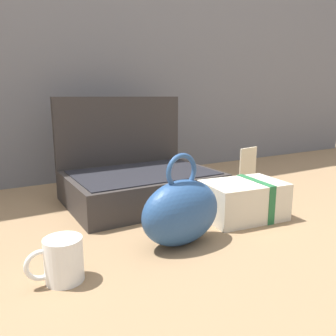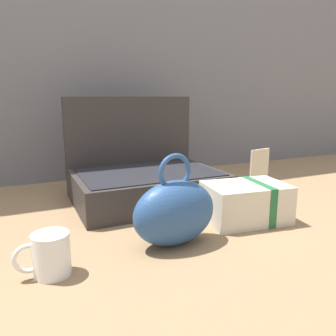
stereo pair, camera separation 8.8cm
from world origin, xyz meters
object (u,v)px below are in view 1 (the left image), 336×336
Objects in this scene: open_suitcase at (138,178)px; coffee_mug at (62,260)px; info_card_left at (248,168)px; cream_toiletry_bag at (244,200)px; teal_pouch_handbag at (181,212)px.

open_suitcase reaches higher than coffee_mug.
coffee_mug is 0.70× the size of info_card_left.
info_card_left reaches higher than cream_toiletry_bag.
cream_toiletry_bag is 2.21× the size of coffee_mug.
open_suitcase is at bearing 48.73° from coffee_mug.
cream_toiletry_bag is at bearing -58.07° from open_suitcase.
open_suitcase is 0.50m from coffee_mug.
open_suitcase is 0.35m from teal_pouch_handbag.
teal_pouch_handbag is 0.27m from coffee_mug.
open_suitcase is 0.42m from info_card_left.
info_card_left is at bearing 45.25° from cream_toiletry_bag.
teal_pouch_handbag reaches higher than cream_toiletry_bag.
coffee_mug is at bearing -171.17° from cream_toiletry_bag.
cream_toiletry_bag is 1.55× the size of info_card_left.
open_suitcase is 4.36× the size of coffee_mug.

